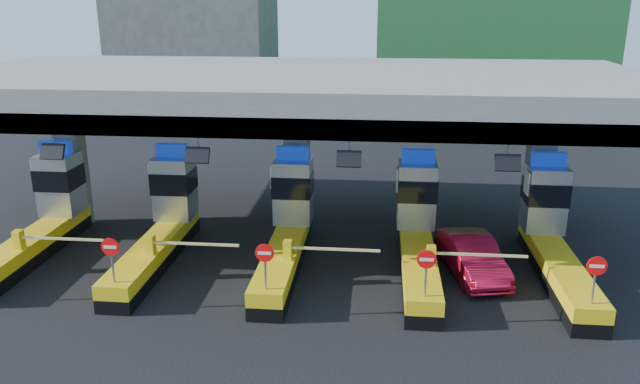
{
  "coord_description": "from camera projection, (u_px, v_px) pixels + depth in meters",
  "views": [
    {
      "loc": [
        3.49,
        -22.33,
        9.88
      ],
      "look_at": [
        1.28,
        0.0,
        2.84
      ],
      "focal_mm": 35.0,
      "sensor_mm": 36.0,
      "label": 1
    }
  ],
  "objects": [
    {
      "name": "ground",
      "position": [
        288.0,
        260.0,
        24.49
      ],
      "size": [
        120.0,
        120.0,
        0.0
      ],
      "primitive_type": "plane",
      "color": "black",
      "rests_on": "ground"
    },
    {
      "name": "toll_canopy",
      "position": [
        296.0,
        93.0,
        25.38
      ],
      "size": [
        28.0,
        12.09,
        7.0
      ],
      "color": "slate",
      "rests_on": "ground"
    },
    {
      "name": "toll_lane_far_left",
      "position": [
        44.0,
        216.0,
        25.28
      ],
      "size": [
        4.43,
        8.0,
        4.16
      ],
      "color": "black",
      "rests_on": "ground"
    },
    {
      "name": "toll_lane_left",
      "position": [
        164.0,
        220.0,
        24.81
      ],
      "size": [
        4.43,
        8.0,
        4.16
      ],
      "color": "black",
      "rests_on": "ground"
    },
    {
      "name": "toll_lane_center",
      "position": [
        288.0,
        224.0,
        24.33
      ],
      "size": [
        4.43,
        8.0,
        4.16
      ],
      "color": "black",
      "rests_on": "ground"
    },
    {
      "name": "toll_lane_right",
      "position": [
        417.0,
        229.0,
        23.86
      ],
      "size": [
        4.43,
        8.0,
        4.16
      ],
      "color": "black",
      "rests_on": "ground"
    },
    {
      "name": "toll_lane_far_right",
      "position": [
        552.0,
        233.0,
        23.39
      ],
      "size": [
        4.43,
        8.0,
        4.16
      ],
      "color": "black",
      "rests_on": "ground"
    },
    {
      "name": "bg_building_concrete",
      "position": [
        194.0,
        7.0,
        57.29
      ],
      "size": [
        14.0,
        10.0,
        18.0
      ],
      "primitive_type": "cube",
      "color": "#4C4C49",
      "rests_on": "ground"
    },
    {
      "name": "red_car",
      "position": [
        472.0,
        256.0,
        22.99
      ],
      "size": [
        2.45,
        4.68,
        1.47
      ],
      "primitive_type": "imported",
      "rotation": [
        0.0,
        0.0,
        0.21
      ],
      "color": "maroon",
      "rests_on": "ground"
    }
  ]
}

